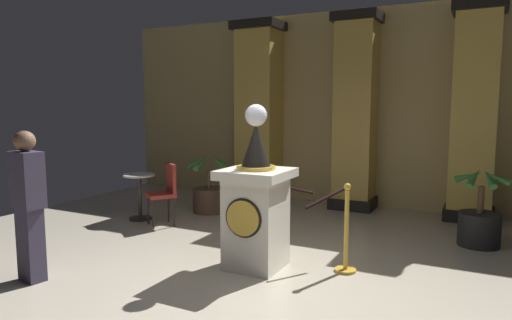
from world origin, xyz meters
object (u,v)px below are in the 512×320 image
at_px(cafe_chair_red, 165,189).
at_px(cafe_table, 140,191).
at_px(pedestal_clock, 256,206).
at_px(potted_palm_right, 479,222).
at_px(bystander_guest, 28,203).
at_px(stanchion_near, 346,241).
at_px(potted_palm_left, 209,195).
at_px(stanchion_far, 278,216).

bearing_deg(cafe_chair_red, cafe_table, 171.47).
height_order(pedestal_clock, potted_palm_right, pedestal_clock).
relative_size(pedestal_clock, bystander_guest, 1.17).
height_order(stanchion_near, potted_palm_left, potted_palm_left).
relative_size(pedestal_clock, potted_palm_right, 1.73).
height_order(pedestal_clock, stanchion_near, pedestal_clock).
xyz_separation_m(stanchion_far, potted_palm_right, (2.43, 1.08, -0.04)).
xyz_separation_m(potted_palm_left, cafe_table, (-0.72, -0.94, 0.18)).
height_order(stanchion_far, potted_palm_left, potted_palm_left).
bearing_deg(stanchion_near, cafe_chair_red, 167.24).
distance_m(potted_palm_right, cafe_chair_red, 4.49).
xyz_separation_m(stanchion_far, potted_palm_left, (-1.81, 1.08, -0.07)).
bearing_deg(potted_palm_left, pedestal_clock, -46.24).
distance_m(pedestal_clock, cafe_chair_red, 2.34).
distance_m(pedestal_clock, stanchion_far, 1.05).
distance_m(pedestal_clock, potted_palm_left, 2.88).
relative_size(stanchion_near, bystander_guest, 0.63).
bearing_deg(cafe_chair_red, bystander_guest, -86.09).
height_order(bystander_guest, cafe_chair_red, bystander_guest).
height_order(cafe_table, cafe_chair_red, cafe_chair_red).
relative_size(stanchion_far, potted_palm_right, 0.96).
relative_size(stanchion_near, cafe_chair_red, 1.05).
bearing_deg(potted_palm_left, bystander_guest, -89.33).
relative_size(stanchion_near, potted_palm_left, 0.96).
height_order(stanchion_near, cafe_table, stanchion_near).
height_order(stanchion_near, cafe_chair_red, stanchion_near).
height_order(pedestal_clock, potted_palm_left, pedestal_clock).
height_order(stanchion_near, potted_palm_right, potted_palm_right).
xyz_separation_m(stanchion_far, bystander_guest, (-1.77, -2.42, 0.48)).
bearing_deg(pedestal_clock, cafe_table, 157.52).
bearing_deg(bystander_guest, cafe_table, 106.65).
bearing_deg(potted_palm_right, bystander_guest, -140.18).
bearing_deg(stanchion_far, stanchion_near, -29.93).
bearing_deg(potted_palm_left, stanchion_far, -30.84).
relative_size(pedestal_clock, stanchion_near, 1.86).
xyz_separation_m(cafe_table, cafe_chair_red, (0.60, -0.09, 0.10)).
height_order(stanchion_near, bystander_guest, bystander_guest).
bearing_deg(bystander_guest, pedestal_clock, 36.69).
xyz_separation_m(potted_palm_left, bystander_guest, (0.04, -3.50, 0.55)).
bearing_deg(bystander_guest, potted_palm_right, 39.82).
height_order(pedestal_clock, cafe_chair_red, pedestal_clock).
distance_m(potted_palm_right, cafe_table, 5.05).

